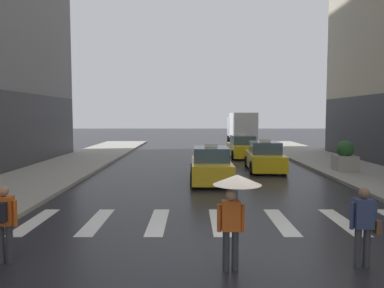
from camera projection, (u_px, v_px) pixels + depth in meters
name	position (u px, v px, depth m)	size (l,w,h in m)	color
ground_plane	(230.00, 262.00, 7.92)	(160.00, 160.00, 0.00)	black
crosswalk_markings	(219.00, 221.00, 10.92)	(11.30, 2.80, 0.01)	silver
taxi_lead	(211.00, 166.00, 17.55)	(1.94, 4.55, 1.80)	gold
taxi_second	(265.00, 157.00, 21.08)	(2.09, 4.61, 1.80)	yellow
taxi_third	(242.00, 148.00, 27.54)	(2.03, 4.59, 1.80)	yellow
box_truck	(242.00, 128.00, 37.79)	(2.29, 7.54, 3.35)	#2D2D2D
pedestrian_with_umbrella	(235.00, 196.00, 7.37)	(0.96, 0.96, 1.94)	#333338
pedestrian_with_backpack	(3.00, 218.00, 7.74)	(0.55, 0.43, 1.65)	#333338
pedestrian_with_handbag	(364.00, 222.00, 7.57)	(0.60, 0.24, 1.65)	#333338
planter_mid_block	(345.00, 157.00, 20.02)	(1.10, 1.10, 1.60)	#A8A399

